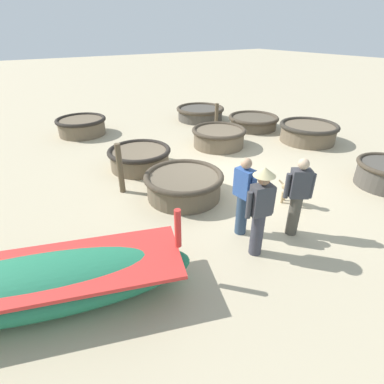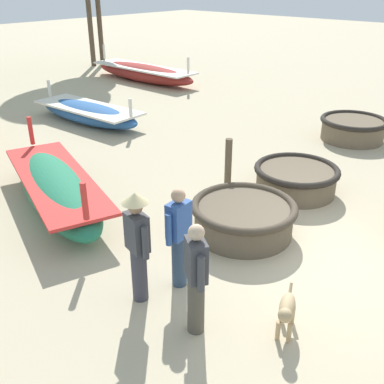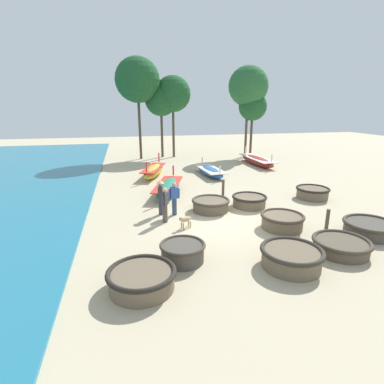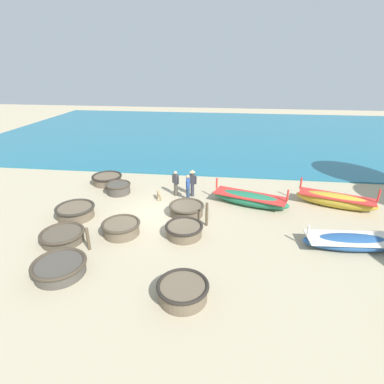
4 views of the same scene
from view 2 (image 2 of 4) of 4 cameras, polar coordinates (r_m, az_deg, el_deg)
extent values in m
plane|color=#BCAD8C|center=(7.73, 15.29, -7.72)|extent=(80.00, 80.00, 0.00)
cylinder|color=brown|center=(9.68, 13.03, 1.41)|extent=(1.64, 1.64, 0.51)
torus|color=#28231E|center=(9.58, 13.18, 2.80)|extent=(1.77, 1.77, 0.13)
cylinder|color=brown|center=(7.98, 6.53, -3.52)|extent=(1.73, 1.73, 0.52)
torus|color=#42382B|center=(7.86, 6.63, -1.86)|extent=(1.87, 1.87, 0.14)
cylinder|color=brown|center=(13.30, 19.73, 7.41)|extent=(1.67, 1.67, 0.55)
torus|color=#28231E|center=(13.22, 19.90, 8.54)|extent=(1.81, 1.81, 0.13)
ellipsoid|color=#285693|center=(14.47, -13.03, 9.73)|extent=(1.48, 4.19, 0.57)
cube|color=silver|center=(14.42, -13.11, 10.42)|extent=(1.50, 3.87, 0.06)
cylinder|color=silver|center=(15.84, -17.68, 12.42)|extent=(0.10, 0.10, 0.52)
cylinder|color=silver|center=(12.95, -7.82, 10.55)|extent=(0.10, 0.10, 0.52)
ellipsoid|color=maroon|center=(19.99, -6.18, 14.80)|extent=(1.32, 5.63, 0.70)
cube|color=silver|center=(19.95, -6.22, 15.43)|extent=(1.37, 5.18, 0.06)
cylinder|color=silver|center=(21.84, -11.09, 17.07)|extent=(0.10, 0.10, 0.63)
cylinder|color=silver|center=(18.08, -0.48, 15.76)|extent=(0.10, 0.10, 0.63)
ellipsoid|color=#237551|center=(9.23, -16.77, 0.39)|extent=(2.48, 4.51, 0.71)
cube|color=red|center=(9.14, -16.95, 1.67)|extent=(2.41, 4.19, 0.06)
cylinder|color=red|center=(10.87, -19.80, 7.34)|extent=(0.10, 0.10, 0.64)
cylinder|color=red|center=(7.19, -13.49, -1.14)|extent=(0.10, 0.10, 0.64)
cylinder|color=#383842|center=(6.38, -6.69, -10.33)|extent=(0.22, 0.22, 0.82)
cube|color=#3D3D42|center=(6.00, -7.02, -5.09)|extent=(0.29, 0.38, 0.54)
sphere|color=#A37556|center=(5.82, -7.22, -1.88)|extent=(0.20, 0.20, 0.20)
cylinder|color=#3D3D42|center=(6.20, -7.97, -4.62)|extent=(0.09, 0.09, 0.48)
cylinder|color=#3D3D42|center=(5.86, -5.96, -6.43)|extent=(0.09, 0.09, 0.48)
cone|color=#D1BC84|center=(5.76, -7.29, -0.74)|extent=(0.36, 0.36, 0.14)
cylinder|color=#4C473D|center=(5.84, 0.50, -14.10)|extent=(0.22, 0.22, 0.82)
cube|color=#3D3D42|center=(5.43, 0.53, -8.60)|extent=(0.37, 0.40, 0.54)
sphere|color=#DBB28E|center=(5.22, 0.54, -5.16)|extent=(0.20, 0.20, 0.20)
cylinder|color=#3D3D42|center=(5.63, -0.06, -7.79)|extent=(0.09, 0.09, 0.48)
cylinder|color=#3D3D42|center=(5.28, 1.16, -10.35)|extent=(0.09, 0.09, 0.48)
cylinder|color=#2D425B|center=(6.61, -1.63, -8.72)|extent=(0.22, 0.22, 0.82)
cube|color=#33569E|center=(6.25, -1.71, -3.58)|extent=(0.36, 0.25, 0.54)
sphere|color=tan|center=(6.07, -1.76, -0.45)|extent=(0.20, 0.20, 0.20)
cylinder|color=#33569E|center=(6.42, -0.48, -3.20)|extent=(0.09, 0.09, 0.48)
cylinder|color=#33569E|center=(6.12, -2.99, -4.79)|extent=(0.09, 0.09, 0.48)
ellipsoid|color=tan|center=(5.96, 12.00, -14.07)|extent=(0.56, 0.39, 0.22)
sphere|color=tan|center=(5.73, 11.74, -15.10)|extent=(0.18, 0.18, 0.18)
cylinder|color=tan|center=(6.11, 12.35, -12.20)|extent=(0.20, 0.12, 0.16)
cylinder|color=tan|center=(5.98, 12.23, -17.10)|extent=(0.06, 0.06, 0.28)
cylinder|color=tan|center=(5.99, 10.85, -16.89)|extent=(0.06, 0.06, 0.28)
cylinder|color=tan|center=(6.26, 12.66, -14.89)|extent=(0.06, 0.06, 0.28)
cylinder|color=tan|center=(6.26, 11.35, -14.69)|extent=(0.06, 0.06, 0.28)
cylinder|color=brown|center=(9.17, 4.60, 3.08)|extent=(0.14, 0.14, 1.24)
cylinder|color=#4C3D2D|center=(24.13, -11.67, 20.24)|extent=(0.24, 0.24, 3.94)
cylinder|color=#4C3D2D|center=(23.73, -13.01, 21.88)|extent=(0.24, 0.24, 5.47)
camera|label=1|loc=(7.22, -46.13, 13.44)|focal=28.00mm
camera|label=3|loc=(9.55, 120.69, -8.95)|focal=28.00mm
camera|label=4|loc=(20.86, 29.83, 32.31)|focal=28.00mm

